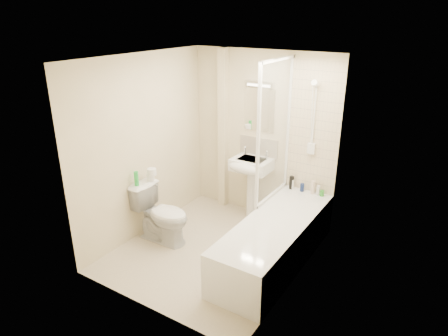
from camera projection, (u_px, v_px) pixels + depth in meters
The scene contains 25 objects.
floor at pixel (214, 250), 5.12m from camera, with size 2.50×2.50×0.00m, color beige.
wall_back at pixel (262, 137), 5.67m from camera, with size 2.20×0.02×2.40m, color beige.
wall_left at pixel (144, 147), 5.23m from camera, with size 0.02×2.50×2.40m, color beige.
wall_right at pixel (302, 183), 4.14m from camera, with size 0.02×2.50×2.40m, color beige.
ceiling at pixel (212, 58), 4.24m from camera, with size 2.20×2.50×0.02m, color white.
tile_back at pixel (314, 129), 5.20m from camera, with size 0.70×0.01×1.75m, color beige.
tile_right at pixel (309, 157), 4.22m from camera, with size 0.01×2.10×1.75m, color beige.
pipe_boxing at pixel (223, 131), 5.93m from camera, with size 0.12×0.12×2.40m, color beige.
splashback at pixel (258, 148), 5.74m from camera, with size 0.60×0.01×0.30m, color beige.
mirror at pixel (260, 110), 5.54m from camera, with size 0.46×0.01×0.60m, color white.
strip_light at pixel (260, 83), 5.39m from camera, with size 0.42×0.07×0.07m, color silver.
bathtub at pixel (275, 240), 4.80m from camera, with size 0.70×2.10×0.55m.
shower_screen at pixel (275, 131), 5.02m from camera, with size 0.04×0.92×1.80m.
shower_fixture at pixel (313, 121), 5.12m from camera, with size 0.10×0.16×0.99m.
pedestal_sink at pixel (250, 172), 5.68m from camera, with size 0.54×0.49×1.04m.
bottle_black_a at pixel (292, 183), 5.54m from camera, with size 0.06×0.06×0.19m, color black.
bottle_white_a at pixel (292, 184), 5.54m from camera, with size 0.06×0.06×0.14m, color white.
bottle_blue at pixel (302, 187), 5.47m from camera, with size 0.06×0.06×0.11m, color navy.
bottle_cream at pixel (313, 187), 5.38m from camera, with size 0.05×0.05×0.19m, color beige.
bottle_white_b at pixel (318, 190), 5.35m from camera, with size 0.05×0.05×0.14m, color silver.
bottle_green at pixel (322, 193), 5.34m from camera, with size 0.06×0.06×0.08m, color green.
toilet at pixel (162, 214), 5.23m from camera, with size 0.76×0.45×0.77m, color white.
toilet_roll_lower at pixel (150, 177), 5.27m from camera, with size 0.10×0.10×0.09m, color white.
toilet_roll_upper at pixel (152, 172), 5.21m from camera, with size 0.12×0.12×0.09m, color white.
green_bottle at pixel (136, 179), 5.09m from camera, with size 0.06×0.06×0.19m, color green.
Camera 1 is at (2.45, -3.64, 2.86)m, focal length 32.00 mm.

